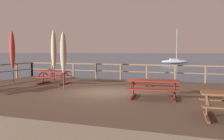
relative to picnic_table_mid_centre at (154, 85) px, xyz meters
name	(u,v)px	position (x,y,z in m)	size (l,w,h in m)	color
ground_plane	(107,109)	(-2.42, 0.87, -1.41)	(600.00, 600.00, 0.00)	navy
wooden_deck	(107,101)	(-2.42, 0.87, -0.99)	(16.63, 10.58, 0.85)	brown
railing_waterside_far	(133,69)	(-2.42, 6.01, 0.19)	(16.43, 0.10, 1.09)	brown
picnic_table_mid_centre	(154,85)	(0.00, 0.00, 0.00)	(2.20, 1.59, 0.78)	maroon
picnic_table_mid_right	(54,75)	(-6.48, 2.63, -0.01)	(1.85, 1.45, 0.78)	maroon
patio_umbrella_tall_back_left	(63,53)	(-4.78, 0.90, 1.31)	(0.32, 0.32, 2.95)	#4C3828
patio_umbrella_tall_back_right	(54,50)	(-6.47, 2.68, 1.48)	(0.32, 0.32, 3.21)	#4C3828
patio_umbrella_tall_mid_right	(12,50)	(-9.02, 2.10, 1.45)	(0.32, 0.32, 3.17)	#4C3828
sailboat_distant	(175,61)	(-3.55, 47.12, -0.90)	(6.21, 3.63, 7.72)	silver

